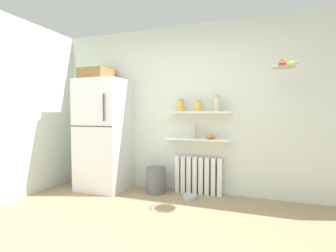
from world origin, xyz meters
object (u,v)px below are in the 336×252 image
at_px(storage_jar_0, 180,105).
at_px(pet_food_bowl, 190,197).
at_px(refrigerator, 104,132).
at_px(hanging_fruit_basket, 284,64).
at_px(shelf_bowl, 210,137).
at_px(radiator, 198,175).
at_px(storage_jar_2, 217,104).
at_px(trash_bin, 156,180).
at_px(vase, 195,131).
at_px(storage_jar_1, 198,106).

bearing_deg(storage_jar_0, pet_food_bowl, -48.02).
xyz_separation_m(refrigerator, hanging_fruit_basket, (2.66, -0.04, 0.92)).
bearing_deg(shelf_bowl, storage_jar_0, 180.00).
xyz_separation_m(storage_jar_0, pet_food_bowl, (0.22, -0.24, -1.33)).
xyz_separation_m(radiator, storage_jar_2, (0.28, -0.03, 1.09)).
bearing_deg(pet_food_bowl, trash_bin, 171.04).
xyz_separation_m(radiator, vase, (-0.06, -0.03, 0.68)).
relative_size(shelf_bowl, pet_food_bowl, 0.74).
distance_m(storage_jar_0, trash_bin, 1.22).
relative_size(shelf_bowl, hanging_fruit_basket, 0.44).
relative_size(radiator, pet_food_bowl, 3.58).
bearing_deg(storage_jar_2, shelf_bowl, 180.00).
distance_m(storage_jar_2, hanging_fruit_basket, 1.01).
distance_m(storage_jar_0, storage_jar_2, 0.56).
height_order(storage_jar_0, hanging_fruit_basket, hanging_fruit_basket).
bearing_deg(pet_food_bowl, storage_jar_0, 131.98).
xyz_separation_m(storage_jar_1, vase, (-0.06, 0.00, -0.39)).
height_order(storage_jar_2, shelf_bowl, storage_jar_2).
distance_m(refrigerator, storage_jar_0, 1.33).
height_order(radiator, storage_jar_2, storage_jar_2).
height_order(storage_jar_1, hanging_fruit_basket, hanging_fruit_basket).
xyz_separation_m(refrigerator, trash_bin, (0.89, 0.07, -0.73)).
relative_size(shelf_bowl, trash_bin, 0.37).
bearing_deg(vase, refrigerator, -171.29).
relative_size(storage_jar_1, pet_food_bowl, 0.83).
distance_m(storage_jar_1, shelf_bowl, 0.50).
distance_m(refrigerator, hanging_fruit_basket, 2.81).
xyz_separation_m(storage_jar_0, vase, (0.22, 0.00, -0.40)).
bearing_deg(trash_bin, storage_jar_0, 23.21).
relative_size(radiator, hanging_fruit_basket, 2.14).
distance_m(shelf_bowl, pet_food_bowl, 0.93).
bearing_deg(storage_jar_2, pet_food_bowl, -144.91).
bearing_deg(radiator, refrigerator, -170.50).
distance_m(storage_jar_0, vase, 0.46).
relative_size(refrigerator, pet_food_bowl, 9.69).
xyz_separation_m(refrigerator, storage_jar_0, (1.24, 0.22, 0.43)).
xyz_separation_m(vase, pet_food_bowl, (-0.01, -0.24, -0.93)).
bearing_deg(storage_jar_0, refrigerator, -169.75).
height_order(radiator, storage_jar_1, storage_jar_1).
relative_size(pet_food_bowl, hanging_fruit_basket, 0.60).
height_order(vase, shelf_bowl, vase).
relative_size(refrigerator, storage_jar_0, 10.27).
height_order(shelf_bowl, pet_food_bowl, shelf_bowl).
bearing_deg(pet_food_bowl, refrigerator, 179.34).
xyz_separation_m(storage_jar_0, trash_bin, (-0.35, -0.15, -1.16)).
bearing_deg(vase, storage_jar_0, 180.00).
height_order(storage_jar_1, pet_food_bowl, storage_jar_1).
relative_size(radiator, storage_jar_2, 3.11).
xyz_separation_m(storage_jar_1, pet_food_bowl, (-0.06, -0.24, -1.32)).
relative_size(radiator, trash_bin, 1.80).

